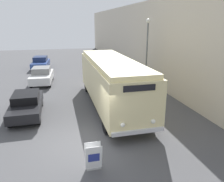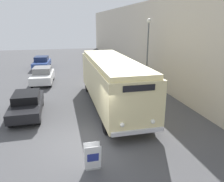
# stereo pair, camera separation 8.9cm
# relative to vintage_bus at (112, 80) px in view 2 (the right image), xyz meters

# --- Properties ---
(ground_plane) EXTENTS (80.00, 80.00, 0.00)m
(ground_plane) POSITION_rel_vintage_bus_xyz_m (-2.33, -4.39, -1.84)
(ground_plane) COLOR #4C4C4F
(building_wall_right) EXTENTS (0.30, 60.00, 7.42)m
(building_wall_right) POSITION_rel_vintage_bus_xyz_m (5.16, 5.61, 1.87)
(building_wall_right) COLOR beige
(building_wall_right) RESTS_ON ground_plane
(vintage_bus) EXTENTS (2.70, 10.26, 3.23)m
(vintage_bus) POSITION_rel_vintage_bus_xyz_m (0.00, 0.00, 0.00)
(vintage_bus) COLOR black
(vintage_bus) RESTS_ON ground_plane
(sign_board) EXTENTS (0.64, 0.40, 1.07)m
(sign_board) POSITION_rel_vintage_bus_xyz_m (-2.31, -6.40, -1.32)
(sign_board) COLOR gray
(sign_board) RESTS_ON ground_plane
(streetlamp) EXTENTS (0.36, 0.36, 5.79)m
(streetlamp) POSITION_rel_vintage_bus_xyz_m (3.87, 3.40, 1.97)
(streetlamp) COLOR #595E60
(streetlamp) RESTS_ON ground_plane
(parked_car_near) EXTENTS (1.76, 4.36, 1.40)m
(parked_car_near) POSITION_rel_vintage_bus_xyz_m (-5.41, -0.28, -1.10)
(parked_car_near) COLOR black
(parked_car_near) RESTS_ON ground_plane
(parked_car_mid) EXTENTS (2.09, 4.15, 1.54)m
(parked_car_mid) POSITION_rel_vintage_bus_xyz_m (-4.92, 7.15, -1.07)
(parked_car_mid) COLOR black
(parked_car_mid) RESTS_ON ground_plane
(parked_car_far) EXTENTS (2.16, 4.25, 1.48)m
(parked_car_far) POSITION_rel_vintage_bus_xyz_m (-5.45, 14.60, -1.09)
(parked_car_far) COLOR black
(parked_car_far) RESTS_ON ground_plane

